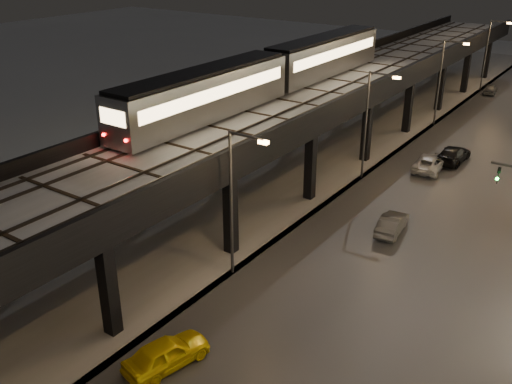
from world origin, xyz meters
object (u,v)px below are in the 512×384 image
Objects in this scene: car_mid_silver at (430,164)px; car_far_white at (490,89)px; car_near_white at (392,224)px; car_mid_dark at (453,155)px; subway_train at (272,72)px; car_taxi at (167,354)px.

car_mid_silver reaches higher than car_far_white.
car_mid_dark reaches higher than car_near_white.
car_far_white is (-4.35, 42.78, -0.02)m from car_near_white.
subway_train is 7.39× the size of car_mid_silver.
car_taxi is at bearing 81.59° from car_mid_silver.
car_mid_silver is at bearing 87.28° from car_far_white.
car_mid_silver is at bearing 29.72° from subway_train.
car_far_white is at bearing -76.17° from car_taxi.
car_mid_dark is (12.95, 9.83, -7.62)m from subway_train.
car_mid_dark reaches higher than car_mid_silver.
subway_train is 17.95m from car_mid_dark.
subway_train is at bearing 24.41° from car_mid_silver.
car_mid_dark is at bearing 37.21° from subway_train.
car_near_white is 12.71m from car_mid_silver.
car_taxi is at bearing 72.80° from car_near_white.
car_far_white is at bearing -90.43° from car_mid_silver.
subway_train reaches higher than car_far_white.
subway_train reaches higher than car_mid_silver.
car_mid_dark is 1.35× the size of car_far_white.
subway_train reaches higher than car_near_white.
car_far_white is at bearing -90.86° from car_near_white.
subway_train is 16.71m from car_near_white.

